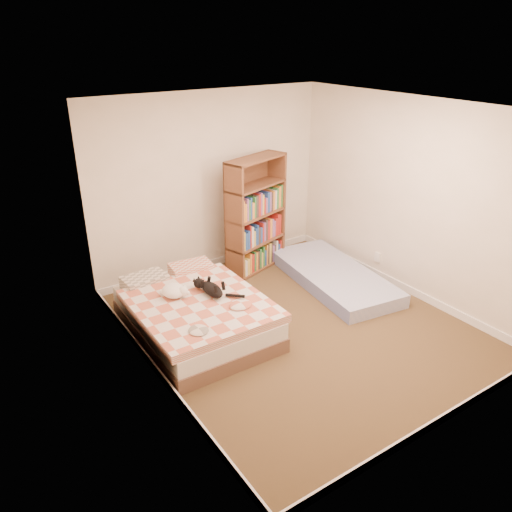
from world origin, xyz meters
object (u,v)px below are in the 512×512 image
bed (194,313)px  bookshelf (255,229)px  black_cat (211,288)px  floor_mattress (333,276)px  white_dog (175,291)px

bed → bookshelf: bearing=34.7°
bed → black_cat: black_cat is taller
bed → floor_mattress: (2.15, 0.02, -0.14)m
floor_mattress → black_cat: 2.00m
bookshelf → floor_mattress: 1.30m
floor_mattress → white_dog: white_dog is taller
bookshelf → black_cat: bearing=-157.9°
bed → white_dog: 0.35m
bed → white_dog: (-0.17, 0.10, 0.29)m
black_cat → white_dog: (-0.37, 0.16, 0.01)m
floor_mattress → white_dog: 2.36m
bed → floor_mattress: bearing=0.9°
bookshelf → white_dog: bearing=-168.7°
bed → white_dog: size_ratio=5.92×
black_cat → white_dog: 0.41m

